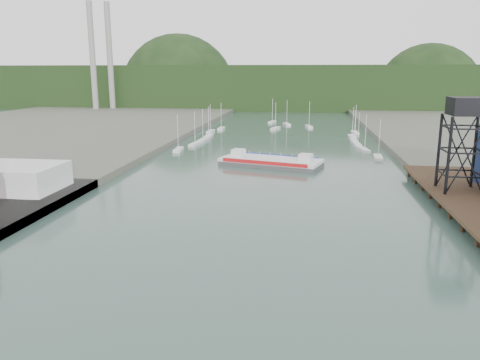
# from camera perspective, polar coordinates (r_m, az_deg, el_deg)

# --- Properties ---
(white_shed) EXTENTS (18.00, 12.00, 4.50)m
(white_shed) POSITION_cam_1_polar(r_m,az_deg,el_deg) (93.36, -26.32, 0.31)
(white_shed) COLOR silver
(white_shed) RESTS_ON west_quay
(lift_tower) EXTENTS (6.50, 6.50, 16.00)m
(lift_tower) POSITION_cam_1_polar(r_m,az_deg,el_deg) (87.70, 25.88, 7.43)
(lift_tower) COLOR black
(lift_tower) RESTS_ON east_pier
(marina_sailboats) EXTENTS (57.71, 92.65, 0.90)m
(marina_sailboats) POSITION_cam_1_polar(r_m,az_deg,el_deg) (165.34, 5.00, 5.39)
(marina_sailboats) COLOR silver
(marina_sailboats) RESTS_ON ground
(smokestacks) EXTENTS (11.20, 8.20, 60.00)m
(smokestacks) POSITION_cam_1_polar(r_m,az_deg,el_deg) (281.97, -16.56, 14.11)
(smokestacks) COLOR gray
(smokestacks) RESTS_ON ground
(distant_hills) EXTENTS (500.00, 120.00, 80.00)m
(distant_hills) POSITION_cam_1_polar(r_m,az_deg,el_deg) (327.02, 5.81, 10.91)
(distant_hills) COLOR black
(distant_hills) RESTS_ON ground
(chain_ferry) EXTENTS (25.77, 15.94, 3.46)m
(chain_ferry) POSITION_cam_1_polar(r_m,az_deg,el_deg) (113.90, 3.79, 2.26)
(chain_ferry) COLOR #444446
(chain_ferry) RESTS_ON ground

